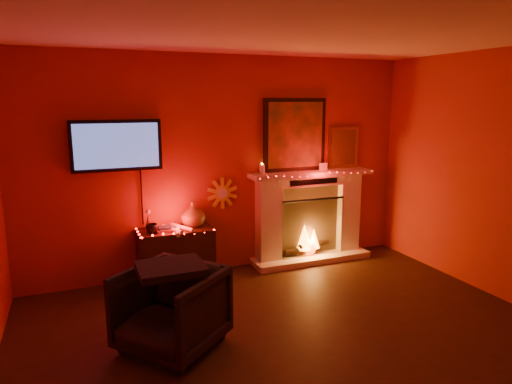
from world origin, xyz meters
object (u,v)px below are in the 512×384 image
sunburst_clock (222,193)px  armchair (171,309)px  console_table (177,251)px  tv (117,146)px  fireplace (309,208)px

sunburst_clock → armchair: sunburst_clock is taller
sunburst_clock → console_table: sunburst_clock is taller
tv → sunburst_clock: size_ratio=3.10×
armchair → tv: bearing=147.8°
tv → armchair: tv is taller
console_table → armchair: 1.51m
sunburst_clock → armchair: (-1.02, -1.68, -0.63)m
tv → armchair: (0.22, -1.65, -1.28)m
tv → sunburst_clock: bearing=1.2°
fireplace → armchair: bearing=-144.3°
fireplace → sunburst_clock: bearing=175.6°
sunburst_clock → fireplace: bearing=-4.4°
tv → console_table: 1.41m
sunburst_clock → console_table: size_ratio=0.41×
sunburst_clock → console_table: (-0.65, -0.22, -0.61)m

